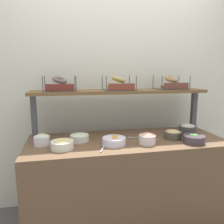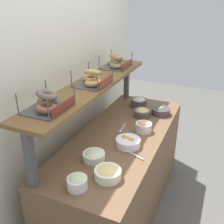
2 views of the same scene
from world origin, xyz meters
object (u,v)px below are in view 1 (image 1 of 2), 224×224
bowl_egg_salad (62,144)px  bowl_veggie_mix (194,139)px  bowl_hummus (173,134)px  bagel_basket_poppy (60,86)px  bowl_fruit_salad (114,141)px  serving_spoon_near_plate (134,137)px  bowl_scallion_spread (42,140)px  bowl_tuna_salad (188,129)px  bagel_basket_sesame (119,85)px  bagel_basket_everything (171,85)px  serving_spoon_by_edge (104,147)px  bowl_lox_spread (147,138)px  bowl_potato_salad (79,137)px

bowl_egg_salad → bowl_veggie_mix: (1.11, -0.08, -0.00)m
bowl_hummus → bagel_basket_poppy: size_ratio=0.54×
bowl_fruit_salad → bowl_veggie_mix: (0.69, -0.09, 0.00)m
bowl_hummus → serving_spoon_near_plate: bowl_hummus is taller
bowl_hummus → bowl_scallion_spread: (-1.16, 0.05, 0.01)m
bowl_tuna_salad → serving_spoon_near_plate: 0.56m
bowl_egg_salad → bagel_basket_poppy: size_ratio=0.60×
bagel_basket_sesame → bagel_basket_everything: bearing=3.5°
bowl_veggie_mix → serving_spoon_by_edge: 0.79m
bowl_egg_salad → bowl_hummus: 1.00m
serving_spoon_near_plate → bagel_basket_poppy: 0.85m
bowl_egg_salad → bowl_hummus: same height
bagel_basket_poppy → bowl_veggie_mix: bearing=-23.8°
bowl_tuna_salad → serving_spoon_near_plate: bowl_tuna_salad is taller
bowl_fruit_salad → serving_spoon_by_edge: bowl_fruit_salad is taller
bagel_basket_sesame → bagel_basket_everything: size_ratio=0.95×
bowl_lox_spread → bagel_basket_poppy: bearing=148.2°
bowl_scallion_spread → bagel_basket_everything: bearing=12.5°
bowl_veggie_mix → bagel_basket_sesame: 0.85m
bowl_lox_spread → bowl_veggie_mix: 0.41m
bowl_scallion_spread → bowl_potato_salad: bearing=8.9°
serving_spoon_by_edge → bowl_lox_spread: bearing=3.2°
bowl_egg_salad → bowl_veggie_mix: 1.12m
bowl_potato_salad → serving_spoon_by_edge: bowl_potato_salad is taller
bowl_fruit_salad → bagel_basket_poppy: bagel_basket_poppy is taller
bagel_basket_sesame → bowl_veggie_mix: bearing=-39.1°
serving_spoon_near_plate → bowl_tuna_salad: bearing=2.8°
bowl_scallion_spread → bagel_basket_everything: (1.29, 0.29, 0.43)m
bagel_basket_everything → bowl_veggie_mix: bearing=-90.8°
bowl_fruit_salad → bagel_basket_poppy: size_ratio=0.65×
bowl_lox_spread → bagel_basket_sesame: bagel_basket_sesame is taller
bowl_potato_salad → bowl_hummus: bearing=-6.7°
serving_spoon_by_edge → bowl_hummus: bearing=10.7°
serving_spoon_by_edge → bagel_basket_sesame: 0.67m
bagel_basket_sesame → bagel_basket_everything: (0.57, 0.03, -0.00)m
bowl_lox_spread → serving_spoon_by_edge: bowl_lox_spread is taller
bowl_fruit_salad → bowl_lox_spread: bowl_lox_spread is taller
bowl_scallion_spread → bagel_basket_everything: size_ratio=0.42×
bowl_lox_spread → bowl_hummus: bearing=19.9°
bagel_basket_sesame → bagel_basket_everything: 0.57m
bowl_lox_spread → serving_spoon_by_edge: (-0.38, -0.02, -0.04)m
bowl_scallion_spread → bowl_veggie_mix: size_ratio=0.70×
bowl_potato_salad → bagel_basket_sesame: size_ratio=0.56×
bowl_fruit_salad → bowl_lox_spread: bearing=-8.4°
bowl_scallion_spread → bagel_basket_poppy: bearing=61.4°
bowl_potato_salad → bagel_basket_poppy: (-0.16, 0.24, 0.44)m
bowl_hummus → bagel_basket_poppy: (-1.00, 0.34, 0.44)m
bowl_tuna_salad → bowl_egg_salad: size_ratio=0.97×
bowl_hummus → bagel_basket_poppy: 1.15m
bagel_basket_everything → bowl_fruit_salad: bearing=-150.1°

